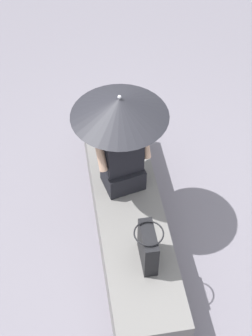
{
  "coord_description": "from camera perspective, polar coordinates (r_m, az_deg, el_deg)",
  "views": [
    {
      "loc": [
        2.7,
        -0.47,
        4.02
      ],
      "look_at": [
        -0.12,
        -0.01,
        0.79
      ],
      "focal_mm": 54.76,
      "sensor_mm": 36.0,
      "label": 1
    }
  ],
  "objects": [
    {
      "name": "ground_plane",
      "position": [
        4.87,
        0.32,
        -7.22
      ],
      "size": [
        14.0,
        14.0,
        0.0
      ],
      "primitive_type": "plane",
      "color": "slate"
    },
    {
      "name": "stone_bench",
      "position": [
        4.69,
        0.33,
        -5.71
      ],
      "size": [
        2.41,
        0.58,
        0.44
      ],
      "primitive_type": "cube",
      "color": "slate",
      "rests_on": "ground"
    },
    {
      "name": "person_seated",
      "position": [
        4.38,
        -0.35,
        1.51
      ],
      "size": [
        0.35,
        0.5,
        0.9
      ],
      "color": "black",
      "rests_on": "stone_bench"
    },
    {
      "name": "parasol",
      "position": [
        4.05,
        -0.72,
        6.77
      ],
      "size": [
        0.8,
        0.8,
        1.01
      ],
      "color": "#B7B7BC",
      "rests_on": "stone_bench"
    },
    {
      "name": "handbag_black",
      "position": [
        4.05,
        2.47,
        -8.74
      ],
      "size": [
        0.32,
        0.23,
        0.38
      ],
      "color": "black",
      "rests_on": "stone_bench"
    },
    {
      "name": "magazine",
      "position": [
        5.12,
        -0.52,
        4.07
      ],
      "size": [
        0.34,
        0.3,
        0.01
      ],
      "primitive_type": "cube",
      "rotation": [
        0.0,
        0.0,
        0.42
      ],
      "color": "gold",
      "rests_on": "stone_bench"
    }
  ]
}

